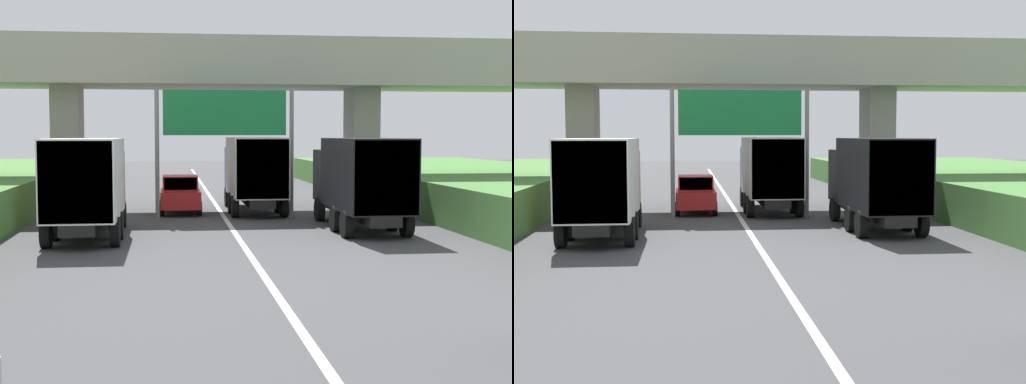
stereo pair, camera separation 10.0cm
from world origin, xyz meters
The scene contains 7 objects.
lane_centre_stripe centered at (0.00, 27.73, 0.00)m, with size 0.20×95.46×0.01m, color white.
overpass_bridge centered at (0.00, 34.66, 6.10)m, with size 40.00×4.80×8.04m.
overhead_highway_sign centered at (0.00, 30.19, 4.11)m, with size 5.88×0.18×5.54m.
truck_orange centered at (-5.16, 24.97, 1.93)m, with size 2.44×7.30×3.44m.
truck_blue centered at (1.51, 32.79, 1.93)m, with size 2.44×7.30×3.44m.
truck_black centered at (4.78, 26.06, 1.93)m, with size 2.44×7.30×3.44m.
car_red centered at (-1.86, 32.71, 0.86)m, with size 1.86×4.10×1.72m.
Camera 2 is at (-2.27, -0.94, 3.57)m, focal length 51.74 mm.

